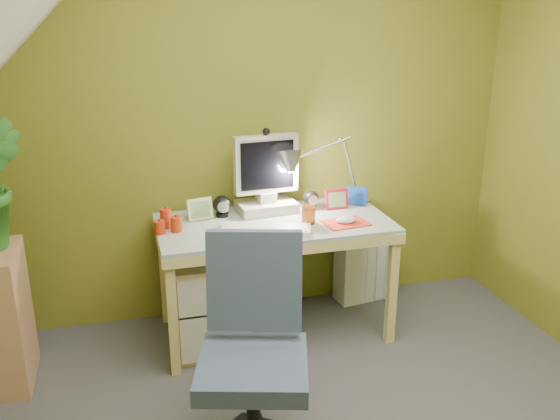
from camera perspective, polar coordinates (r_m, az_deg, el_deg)
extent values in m
cube|color=olive|center=(3.57, -2.52, 8.34)|extent=(3.20, 0.01, 2.40)
cube|color=white|center=(1.85, -23.66, 17.35)|extent=(1.10, 3.20, 1.10)
cube|color=silver|center=(3.21, -1.35, -1.83)|extent=(0.51, 0.30, 0.02)
cube|color=red|center=(3.35, 6.33, -1.24)|extent=(0.27, 0.21, 0.01)
ellipsoid|color=silver|center=(3.34, 6.34, -0.97)|extent=(0.13, 0.09, 0.04)
cylinder|color=#994716|center=(3.32, 2.77, -0.46)|extent=(0.08, 0.08, 0.10)
cube|color=red|center=(3.57, 5.47, 1.04)|extent=(0.14, 0.02, 0.12)
cube|color=navy|center=(3.66, 7.31, 1.37)|extent=(0.12, 0.09, 0.12)
cube|color=#C1D592|center=(3.40, -7.72, 0.10)|extent=(0.15, 0.05, 0.13)
cube|color=white|center=(4.00, 8.26, -5.68)|extent=(0.42, 0.22, 0.40)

